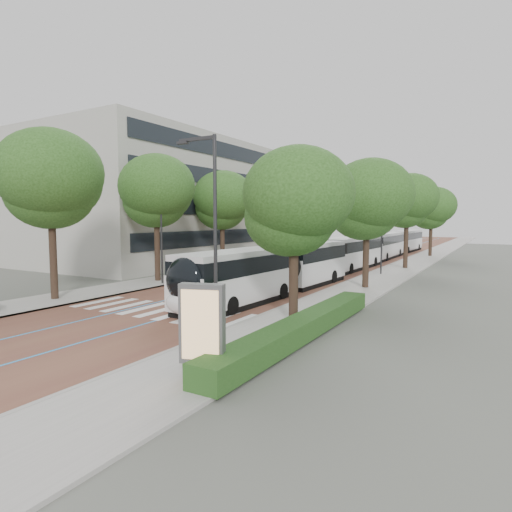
{
  "coord_description": "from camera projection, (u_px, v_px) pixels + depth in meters",
  "views": [
    {
      "loc": [
        16.25,
        -16.11,
        5.01
      ],
      "look_at": [
        1.18,
        9.63,
        2.4
      ],
      "focal_mm": 30.0,
      "sensor_mm": 36.0,
      "label": 1
    }
  ],
  "objects": [
    {
      "name": "bus_queued_2",
      "position": [
        405.0,
        241.0,
        64.89
      ],
      "size": [
        2.87,
        12.46,
        3.2
      ],
      "rotation": [
        0.0,
        0.0,
        -0.03
      ],
      "color": "silver",
      "rests_on": "ground"
    },
    {
      "name": "sidewalk_left",
      "position": [
        311.0,
        254.0,
        60.62
      ],
      "size": [
        4.0,
        140.0,
        0.12
      ],
      "primitive_type": "cube",
      "color": "gray",
      "rests_on": "ground"
    },
    {
      "name": "ground",
      "position": [
        144.0,
        314.0,
        22.46
      ],
      "size": [
        160.0,
        160.0,
        0.0
      ],
      "primitive_type": "plane",
      "color": "#51544C",
      "rests_on": "ground"
    },
    {
      "name": "streetlight_near",
      "position": [
        211.0,
        224.0,
        16.13
      ],
      "size": [
        1.82,
        0.2,
        8.0
      ],
      "color": "#29292C",
      "rests_on": "sidewalk_right"
    },
    {
      "name": "bus_queued_0",
      "position": [
        350.0,
        253.0,
        41.91
      ],
      "size": [
        2.92,
        12.47,
        3.2
      ],
      "rotation": [
        0.0,
        0.0,
        -0.03
      ],
      "color": "silver",
      "rests_on": "ground"
    },
    {
      "name": "trees_right",
      "position": [
        395.0,
        206.0,
        37.73
      ],
      "size": [
        5.91,
        47.38,
        8.84
      ],
      "color": "black",
      "rests_on": "ground"
    },
    {
      "name": "sidewalk_right",
      "position": [
        423.0,
        259.0,
        53.07
      ],
      "size": [
        4.0,
        140.0,
        0.12
      ],
      "primitive_type": "cube",
      "color": "gray",
      "rests_on": "ground"
    },
    {
      "name": "lane_line_right",
      "position": [
        376.0,
        257.0,
        56.04
      ],
      "size": [
        0.12,
        126.0,
        0.01
      ],
      "primitive_type": "cube",
      "color": "#298ACF",
      "rests_on": "road"
    },
    {
      "name": "lamp_post_left",
      "position": [
        161.0,
        231.0,
        32.05
      ],
      "size": [
        0.14,
        0.14,
        8.0
      ],
      "primitive_type": "cylinder",
      "color": "#29292C",
      "rests_on": "sidewalk_left"
    },
    {
      "name": "streetlight_far",
      "position": [
        380.0,
        221.0,
        37.62
      ],
      "size": [
        1.82,
        0.2,
        8.0
      ],
      "color": "#29292C",
      "rests_on": "sidewalk_right"
    },
    {
      "name": "zebra_crossing",
      "position": [
        160.0,
        311.0,
        23.22
      ],
      "size": [
        10.55,
        3.6,
        0.01
      ],
      "color": "silver",
      "rests_on": "ground"
    },
    {
      "name": "trees_left",
      "position": [
        257.0,
        202.0,
        46.77
      ],
      "size": [
        6.27,
        61.23,
        10.2
      ],
      "color": "black",
      "rests_on": "ground"
    },
    {
      "name": "kerb_left",
      "position": [
        324.0,
        254.0,
        59.66
      ],
      "size": [
        0.2,
        140.0,
        0.14
      ],
      "primitive_type": "cube",
      "color": "gray",
      "rests_on": "ground"
    },
    {
      "name": "office_building",
      "position": [
        191.0,
        203.0,
        55.72
      ],
      "size": [
        18.11,
        40.0,
        14.0
      ],
      "color": "#A09E94",
      "rests_on": "ground"
    },
    {
      "name": "bus_queued_1",
      "position": [
        383.0,
        246.0,
        53.71
      ],
      "size": [
        2.62,
        12.42,
        3.2
      ],
      "rotation": [
        0.0,
        0.0,
        0.01
      ],
      "color": "silver",
      "rests_on": "ground"
    },
    {
      "name": "hedge",
      "position": [
        303.0,
        326.0,
        17.83
      ],
      "size": [
        1.2,
        14.0,
        0.8
      ],
      "primitive_type": "cube",
      "color": "#1A4016",
      "rests_on": "sidewalk_right"
    },
    {
      "name": "lane_line_left",
      "position": [
        352.0,
        256.0,
        57.65
      ],
      "size": [
        0.12,
        126.0,
        0.01
      ],
      "primitive_type": "cube",
      "color": "#298ACF",
      "rests_on": "road"
    },
    {
      "name": "kerb_right",
      "position": [
        407.0,
        258.0,
        54.03
      ],
      "size": [
        0.2,
        140.0,
        0.14
      ],
      "primitive_type": "cube",
      "color": "gray",
      "rests_on": "ground"
    },
    {
      "name": "road",
      "position": [
        363.0,
        256.0,
        56.85
      ],
      "size": [
        11.0,
        140.0,
        0.02
      ],
      "primitive_type": "cube",
      "color": "brown",
      "rests_on": "ground"
    },
    {
      "name": "lead_bus",
      "position": [
        273.0,
        271.0,
        27.82
      ],
      "size": [
        3.4,
        18.5,
        3.2
      ],
      "rotation": [
        0.0,
        0.0,
        -0.05
      ],
      "color": "black",
      "rests_on": "ground"
    },
    {
      "name": "ad_panel",
      "position": [
        202.0,
        328.0,
        13.14
      ],
      "size": [
        1.45,
        0.79,
        2.91
      ],
      "rotation": [
        0.0,
        0.0,
        0.32
      ],
      "color": "#59595B",
      "rests_on": "sidewalk_right"
    }
  ]
}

